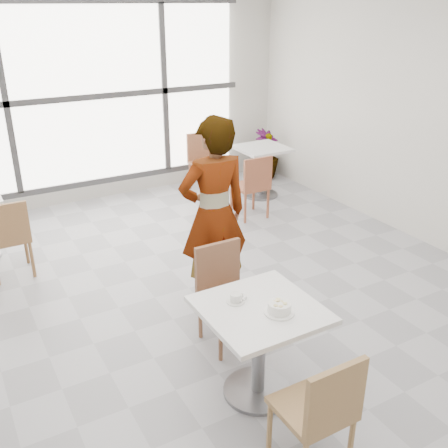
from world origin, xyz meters
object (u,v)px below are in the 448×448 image
chair_far (224,287)px  plant_right (265,154)px  bg_chair_left_near (8,234)px  person (214,215)px  chair_near (321,408)px  oatmeal_bowl (279,308)px  bg_chair_right_far (203,158)px  bg_chair_right_near (253,183)px  coffee_cup (236,298)px  main_table (259,334)px  bg_table_right (261,164)px

chair_far → plant_right: bearing=51.7°
chair_far → plant_right: 4.51m
bg_chair_left_near → person: bearing=137.5°
chair_near → oatmeal_bowl: chair_near is taller
oatmeal_bowl → chair_near: bearing=-102.0°
chair_far → bg_chair_right_far: size_ratio=1.00×
bg_chair_left_near → bg_chair_right_near: 3.09m
oatmeal_bowl → plant_right: oatmeal_bowl is taller
plant_right → person: bearing=-130.9°
plant_right → oatmeal_bowl: bearing=-122.9°
bg_chair_right_near → chair_near: bearing=63.1°
chair_near → coffee_cup: size_ratio=5.47×
chair_near → coffee_cup: 0.96m
chair_near → person: (0.39, 2.05, 0.42)m
chair_far → coffee_cup: 0.69m
chair_near → main_table: bearing=-94.6°
chair_near → person: size_ratio=0.47×
bg_table_right → coffee_cup: bearing=-126.0°
main_table → coffee_cup: bearing=127.4°
main_table → bg_chair_left_near: (-1.29, 2.76, -0.02)m
bg_chair_right_far → bg_chair_left_near: bearing=-153.8°
bg_chair_right_near → bg_chair_left_near: bearing=2.2°
person → bg_chair_right_near: size_ratio=2.11×
coffee_cup → bg_chair_right_far: bg_chair_right_far is taller
chair_near → bg_chair_right_near: bearing=-116.9°
main_table → bg_table_right: size_ratio=1.07×
main_table → coffee_cup: 0.32m
oatmeal_bowl → bg_chair_left_near: 3.21m
person → bg_chair_right_far: size_ratio=2.11×
bg_chair_right_far → chair_near: bearing=-109.9°
chair_far → bg_chair_right_near: bearing=52.2°
bg_chair_right_far → main_table: bearing=-112.4°
main_table → bg_chair_right_near: 3.39m
person → bg_table_right: (2.05, 2.29, -0.43)m
main_table → bg_chair_right_near: (1.79, 2.88, -0.02)m
chair_far → coffee_cup: size_ratio=5.47×
oatmeal_bowl → coffee_cup: size_ratio=1.32×
oatmeal_bowl → bg_chair_right_near: (1.72, 3.01, -0.29)m
chair_far → person: (0.21, 0.55, 0.42)m
chair_near → plant_right: chair_near is taller
oatmeal_bowl → chair_far: bearing=86.8°
oatmeal_bowl → bg_table_right: bearing=58.1°
oatmeal_bowl → bg_chair_right_near: size_ratio=0.24×
oatmeal_bowl → coffee_cup: bearing=124.7°
bg_chair_right_near → main_table: bearing=58.2°
chair_far → bg_chair_right_near: (1.67, 2.15, 0.00)m
bg_table_right → bg_chair_right_far: size_ratio=0.86×
chair_near → person: bearing=-100.8°
bg_table_right → bg_chair_left_near: bearing=-167.6°
bg_chair_left_near → chair_far: bearing=124.8°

